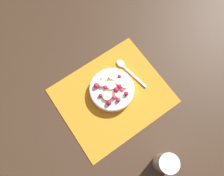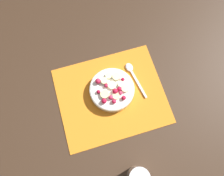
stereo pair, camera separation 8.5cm
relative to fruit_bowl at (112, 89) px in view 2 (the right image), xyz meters
name	(u,v)px [view 2 (the right image)]	position (x,y,z in m)	size (l,w,h in m)	color
ground_plane	(111,96)	(0.01, 0.02, -0.03)	(3.00, 3.00, 0.00)	#382619
placemat	(111,96)	(0.01, 0.02, -0.02)	(0.42, 0.36, 0.01)	orange
fruit_bowl	(112,89)	(0.00, 0.00, 0.00)	(0.18, 0.18, 0.05)	silver
spoon	(132,73)	(-0.10, -0.05, -0.02)	(0.05, 0.17, 0.01)	silver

